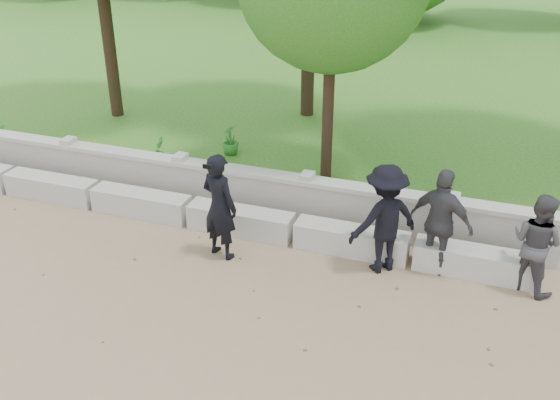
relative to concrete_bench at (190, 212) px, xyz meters
The scene contains 12 objects.
ground 1.91m from the concrete_bench, 90.00° to the right, with size 80.00×80.00×0.00m, color #8C7655.
lawn 12.10m from the concrete_bench, 90.00° to the left, with size 40.00×22.00×0.25m, color #26661A.
concrete_bench is the anchor object (origin of this frame).
parapet_wall 0.74m from the concrete_bench, 89.99° to the left, with size 12.50×0.35×0.90m.
man_main 1.45m from the concrete_bench, 38.76° to the right, with size 0.76×0.70×1.81m.
visitor_left 5.83m from the concrete_bench, ahead, with size 0.97×0.92×1.59m.
visitor_mid 3.65m from the concrete_bench, ahead, with size 1.31×1.27×1.80m.
visitor_right 4.46m from the concrete_bench, ahead, with size 1.12×0.75×1.76m.
shrub_a 5.60m from the concrete_bench, 165.49° to the left, with size 0.29×0.20×0.56m, color #2D7728.
shrub_b 2.36m from the concrete_bench, 132.62° to the left, with size 0.32×0.26×0.58m, color #2D7728.
shrub_c 3.79m from the concrete_bench, 24.93° to the left, with size 0.58×0.51×0.65m, color #2D7728.
shrub_d 2.73m from the concrete_bench, 97.68° to the left, with size 0.37×0.33×0.66m, color #2D7728.
Camera 1 is at (4.88, -6.92, 5.53)m, focal length 40.00 mm.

